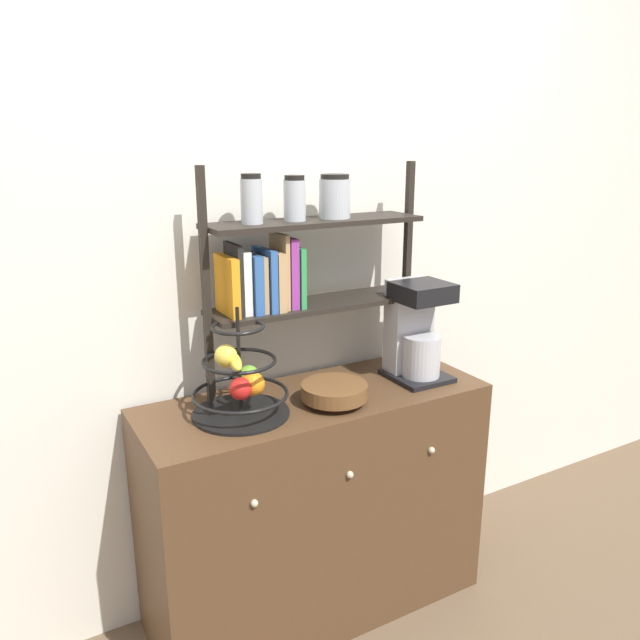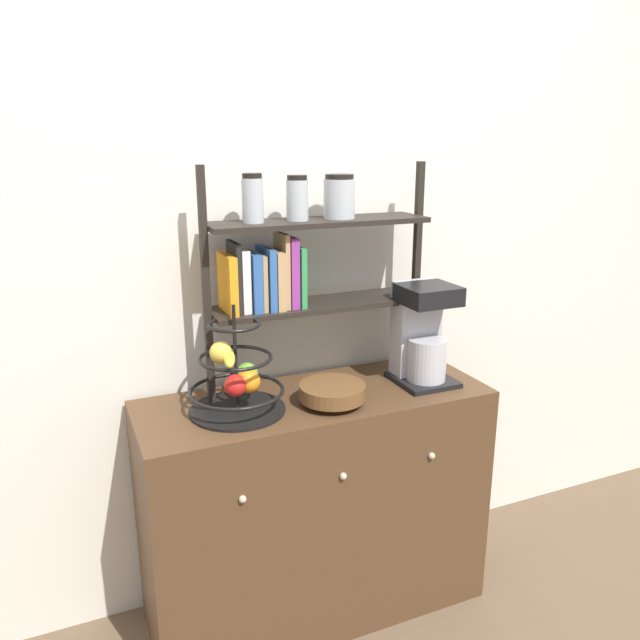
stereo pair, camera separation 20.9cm
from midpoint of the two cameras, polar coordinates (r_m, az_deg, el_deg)
wall_back at (r=2.28m, az=-0.48°, el=5.76°), size 7.00×0.05×2.60m
sideboard at (r=2.37m, az=2.21°, el=-16.59°), size 1.22×0.46×0.86m
coffee_maker at (r=2.30m, az=11.86°, el=-1.26°), size 0.20×0.22×0.37m
fruit_stand at (r=2.01m, az=-4.67°, el=-5.45°), size 0.31×0.31×0.36m
wooden_bowl at (r=2.10m, az=3.99°, el=-6.68°), size 0.22×0.22×0.07m
shelf_hutch at (r=2.12m, az=0.42°, el=5.69°), size 0.82×0.20×0.78m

